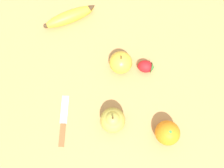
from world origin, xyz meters
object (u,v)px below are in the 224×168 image
apple (121,63)px  paring_knife (63,122)px  pear (113,120)px  strawberry (146,67)px  banana (70,17)px  orange (167,133)px

apple → paring_knife: 0.27m
pear → paring_knife: 0.16m
pear → strawberry: bearing=-116.6°
banana → orange: size_ratio=2.52×
pear → strawberry: size_ratio=1.63×
pear → apple: (-0.01, -0.19, -0.01)m
pear → apple: bearing=-92.5°
apple → orange: bearing=126.4°
orange → strawberry: size_ratio=1.26×
banana → paring_knife: (-0.03, 0.37, -0.02)m
pear → paring_knife: pear is taller
banana → strawberry: (-0.28, 0.17, -0.00)m
orange → pear: 0.17m
orange → strawberry: orange is taller
banana → strawberry: size_ratio=3.19×
orange → apple: size_ratio=0.91×
banana → paring_knife: 0.38m
orange → strawberry: bearing=-71.7°
banana → paring_knife: size_ratio=1.14×
pear → orange: bearing=172.6°
orange → apple: apple is taller
banana → paring_knife: banana is taller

